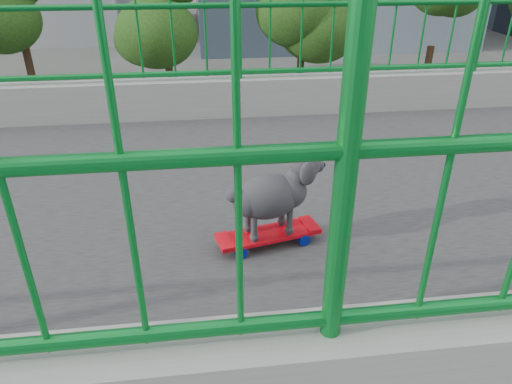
{
  "coord_description": "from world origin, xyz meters",
  "views": [
    {
      "loc": [
        2.34,
        -2.33,
        8.26
      ],
      "look_at": [
        -0.35,
        -1.99,
        6.82
      ],
      "focal_mm": 32.76,
      "sensor_mm": 36.0,
      "label": 1
    }
  ],
  "objects": [
    {
      "name": "skateboard",
      "position": [
        0.52,
        -2.04,
        7.05
      ],
      "size": [
        0.25,
        0.51,
        0.07
      ],
      "rotation": [
        0.0,
        0.0,
        0.22
      ],
      "color": "red",
      "rests_on": "footbridge"
    },
    {
      "name": "road",
      "position": [
        -13.0,
        0.0,
        0.01
      ],
      "size": [
        18.0,
        90.0,
        0.02
      ],
      "primitive_type": "cube",
      "color": "black",
      "rests_on": "ground"
    },
    {
      "name": "poodle",
      "position": [
        0.52,
        -2.02,
        7.28
      ],
      "size": [
        0.26,
        0.46,
        0.39
      ],
      "rotation": [
        0.0,
        0.0,
        0.22
      ],
      "color": "#2A272C",
      "rests_on": "skateboard"
    },
    {
      "name": "car_2",
      "position": [
        -12.4,
        -9.15,
        0.65
      ],
      "size": [
        2.17,
        4.7,
        1.31
      ],
      "primitive_type": "imported",
      "rotation": [
        0.0,
        0.0,
        3.14
      ],
      "color": "#97979C",
      "rests_on": "ground"
    },
    {
      "name": "footbridge",
      "position": [
        0.0,
        0.0,
        5.22
      ],
      "size": [
        3.0,
        24.0,
        7.0
      ],
      "color": "#2D2D2F",
      "rests_on": "ground"
    },
    {
      "name": "street_trees",
      "position": [
        -26.03,
        1.06,
        4.72
      ],
      "size": [
        5.3,
        60.4,
        7.26
      ],
      "color": "black",
      "rests_on": "ground"
    }
  ]
}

